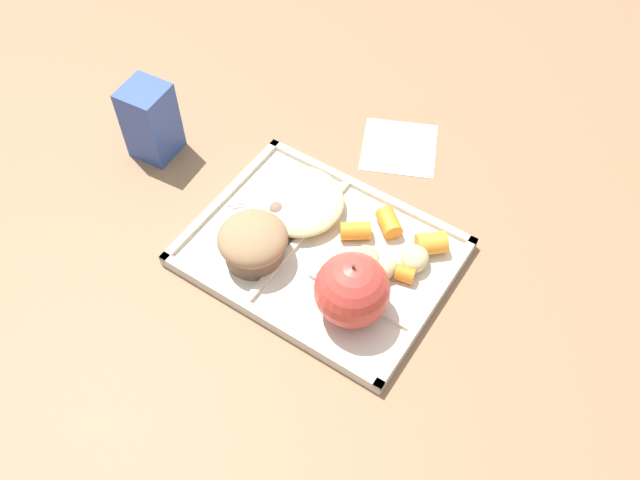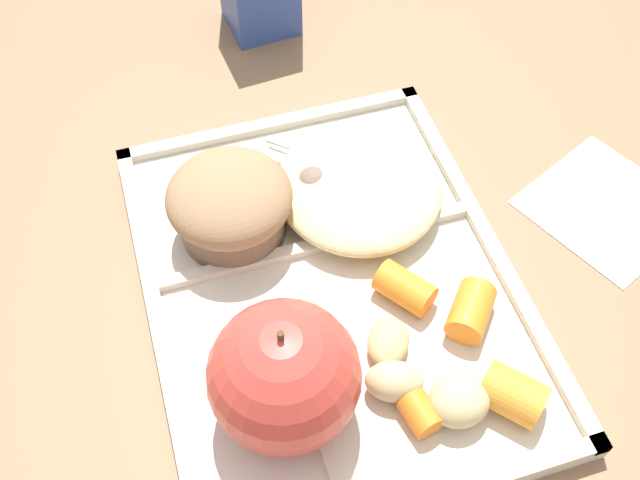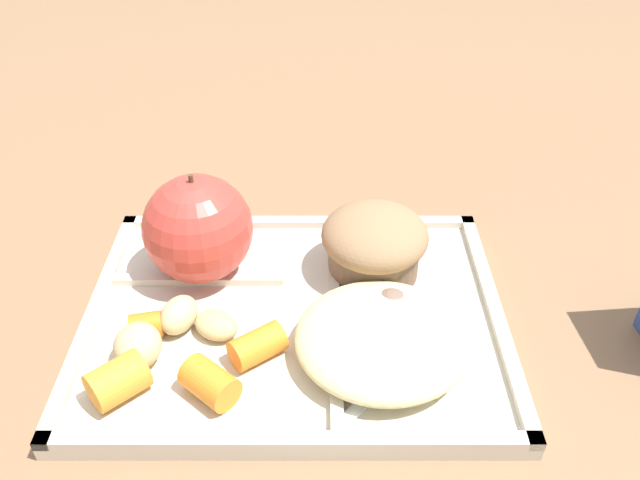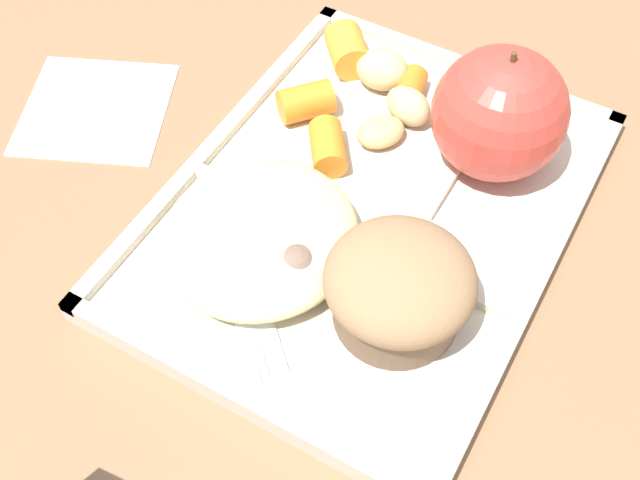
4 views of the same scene
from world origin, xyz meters
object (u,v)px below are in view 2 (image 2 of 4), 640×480
plastic_fork (341,173)px  green_apple (284,376)px  bran_muffin (230,204)px  lunch_tray (329,287)px

plastic_fork → green_apple: bearing=152.1°
green_apple → bran_muffin: green_apple is taller
bran_muffin → plastic_fork: size_ratio=0.68×
green_apple → plastic_fork: size_ratio=0.74×
lunch_tray → green_apple: bearing=146.3°
lunch_tray → plastic_fork: size_ratio=2.52×
green_apple → plastic_fork: (0.17, -0.09, -0.04)m
green_apple → plastic_fork: 0.19m
lunch_tray → plastic_fork: 0.10m
bran_muffin → lunch_tray: bearing=-141.1°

